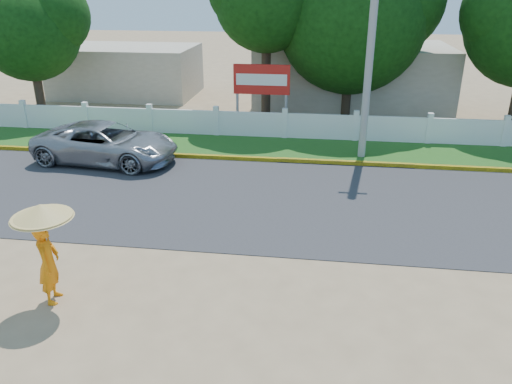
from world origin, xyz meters
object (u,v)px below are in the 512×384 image
Objects in this scene: utility_pole at (371,46)px; billboard at (262,83)px; vehicle at (106,143)px; monk_with_parasol at (45,239)px.

utility_pole is 2.81× the size of billboard.
billboard is (5.18, 5.09, 1.40)m from vehicle.
vehicle is 1.80× the size of billboard.
billboard reaches higher than vehicle.
utility_pole is 12.89m from monk_with_parasol.
monk_with_parasol is (-7.01, -10.48, -2.69)m from utility_pole.
monk_with_parasol reaches higher than vehicle.
utility_pole is 5.73m from billboard.
monk_with_parasol is at bearing -158.04° from vehicle.
utility_pole reaches higher than monk_with_parasol.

